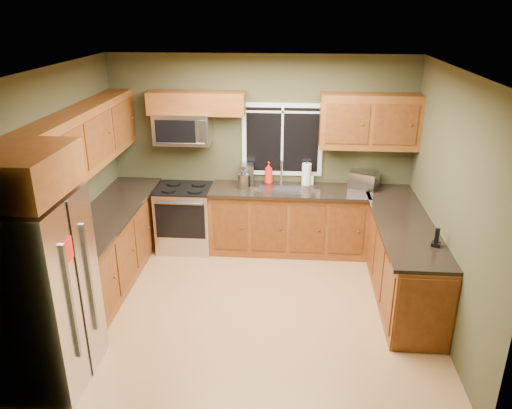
# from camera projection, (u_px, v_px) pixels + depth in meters

# --- Properties ---
(floor) EXTENTS (4.20, 4.20, 0.00)m
(floor) POSITION_uv_depth(u_px,v_px,m) (249.00, 306.00, 5.85)
(floor) COLOR #A47648
(floor) RESTS_ON ground
(ceiling) EXTENTS (4.20, 4.20, 0.00)m
(ceiling) POSITION_uv_depth(u_px,v_px,m) (248.00, 70.00, 4.84)
(ceiling) COLOR white
(ceiling) RESTS_ON back_wall
(back_wall) EXTENTS (4.20, 0.00, 4.20)m
(back_wall) POSITION_uv_depth(u_px,v_px,m) (261.00, 153.00, 7.01)
(back_wall) COLOR #404026
(back_wall) RESTS_ON ground
(front_wall) EXTENTS (4.20, 0.00, 4.20)m
(front_wall) POSITION_uv_depth(u_px,v_px,m) (226.00, 287.00, 3.68)
(front_wall) COLOR #404026
(front_wall) RESTS_ON ground
(left_wall) EXTENTS (0.00, 3.60, 3.60)m
(left_wall) POSITION_uv_depth(u_px,v_px,m) (60.00, 194.00, 5.50)
(left_wall) COLOR #404026
(left_wall) RESTS_ON ground
(right_wall) EXTENTS (0.00, 3.60, 3.60)m
(right_wall) POSITION_uv_depth(u_px,v_px,m) (449.00, 205.00, 5.19)
(right_wall) COLOR #404026
(right_wall) RESTS_ON ground
(window) EXTENTS (1.12, 0.03, 1.02)m
(window) POSITION_uv_depth(u_px,v_px,m) (282.00, 140.00, 6.90)
(window) COLOR white
(window) RESTS_ON back_wall
(base_cabinets_left) EXTENTS (0.60, 2.65, 0.90)m
(base_cabinets_left) POSITION_uv_depth(u_px,v_px,m) (110.00, 248.00, 6.25)
(base_cabinets_left) COLOR brown
(base_cabinets_left) RESTS_ON ground
(countertop_left) EXTENTS (0.65, 2.65, 0.04)m
(countertop_left) POSITION_uv_depth(u_px,v_px,m) (108.00, 214.00, 6.08)
(countertop_left) COLOR black
(countertop_left) RESTS_ON base_cabinets_left
(base_cabinets_back) EXTENTS (2.17, 0.60, 0.90)m
(base_cabinets_back) POSITION_uv_depth(u_px,v_px,m) (288.00, 221.00, 7.04)
(base_cabinets_back) COLOR brown
(base_cabinets_back) RESTS_ON ground
(countertop_back) EXTENTS (2.17, 0.65, 0.04)m
(countertop_back) POSITION_uv_depth(u_px,v_px,m) (289.00, 190.00, 6.84)
(countertop_back) COLOR black
(countertop_back) RESTS_ON base_cabinets_back
(base_cabinets_peninsula) EXTENTS (0.60, 2.52, 0.90)m
(base_cabinets_peninsula) POSITION_uv_depth(u_px,v_px,m) (401.00, 256.00, 6.05)
(base_cabinets_peninsula) COLOR brown
(base_cabinets_peninsula) RESTS_ON ground
(countertop_peninsula) EXTENTS (0.65, 2.50, 0.04)m
(countertop_peninsula) POSITION_uv_depth(u_px,v_px,m) (403.00, 221.00, 5.88)
(countertop_peninsula) COLOR black
(countertop_peninsula) RESTS_ON base_cabinets_peninsula
(upper_cabinets_left) EXTENTS (0.33, 2.65, 0.72)m
(upper_cabinets_left) POSITION_uv_depth(u_px,v_px,m) (85.00, 138.00, 5.74)
(upper_cabinets_left) COLOR brown
(upper_cabinets_left) RESTS_ON left_wall
(upper_cabinets_back_left) EXTENTS (1.30, 0.33, 0.30)m
(upper_cabinets_back_left) POSITION_uv_depth(u_px,v_px,m) (197.00, 103.00, 6.65)
(upper_cabinets_back_left) COLOR brown
(upper_cabinets_back_left) RESTS_ON back_wall
(upper_cabinets_back_right) EXTENTS (1.30, 0.33, 0.72)m
(upper_cabinets_back_right) POSITION_uv_depth(u_px,v_px,m) (370.00, 121.00, 6.56)
(upper_cabinets_back_right) COLOR brown
(upper_cabinets_back_right) RESTS_ON back_wall
(upper_cabinet_over_fridge) EXTENTS (0.72, 0.90, 0.38)m
(upper_cabinet_over_fridge) POSITION_uv_depth(u_px,v_px,m) (19.00, 173.00, 4.02)
(upper_cabinet_over_fridge) COLOR brown
(upper_cabinet_over_fridge) RESTS_ON left_wall
(refrigerator) EXTENTS (0.74, 0.90, 1.80)m
(refrigerator) POSITION_uv_depth(u_px,v_px,m) (41.00, 293.00, 4.44)
(refrigerator) COLOR #B7B7BC
(refrigerator) RESTS_ON ground
(range) EXTENTS (0.76, 0.69, 0.94)m
(range) POSITION_uv_depth(u_px,v_px,m) (186.00, 217.00, 7.11)
(range) COLOR #B7B7BC
(range) RESTS_ON ground
(microwave) EXTENTS (0.76, 0.41, 0.42)m
(microwave) POSITION_uv_depth(u_px,v_px,m) (183.00, 128.00, 6.77)
(microwave) COLOR #B7B7BC
(microwave) RESTS_ON back_wall
(sink) EXTENTS (0.60, 0.42, 0.36)m
(sink) POSITION_uv_depth(u_px,v_px,m) (281.00, 188.00, 6.85)
(sink) COLOR slate
(sink) RESTS_ON countertop_back
(toaster_oven) EXTENTS (0.45, 0.41, 0.23)m
(toaster_oven) POSITION_uv_depth(u_px,v_px,m) (364.00, 180.00, 6.84)
(toaster_oven) COLOR #B7B7BC
(toaster_oven) RESTS_ON countertop_back
(coffee_maker) EXTENTS (0.19, 0.25, 0.29)m
(coffee_maker) POSITION_uv_depth(u_px,v_px,m) (247.00, 175.00, 6.97)
(coffee_maker) COLOR slate
(coffee_maker) RESTS_ON countertop_back
(kettle) EXTENTS (0.18, 0.18, 0.25)m
(kettle) POSITION_uv_depth(u_px,v_px,m) (243.00, 180.00, 6.81)
(kettle) COLOR #B7B7BC
(kettle) RESTS_ON countertop_back
(paper_towel_roll) EXTENTS (0.15, 0.15, 0.34)m
(paper_towel_roll) POSITION_uv_depth(u_px,v_px,m) (306.00, 174.00, 6.95)
(paper_towel_roll) COLOR white
(paper_towel_roll) RESTS_ON countertop_back
(soap_bottle_a) EXTENTS (0.15, 0.15, 0.31)m
(soap_bottle_a) POSITION_uv_depth(u_px,v_px,m) (269.00, 173.00, 7.00)
(soap_bottle_a) COLOR red
(soap_bottle_a) RESTS_ON countertop_back
(soap_bottle_b) EXTENTS (0.10, 0.11, 0.18)m
(soap_bottle_b) POSITION_uv_depth(u_px,v_px,m) (310.00, 178.00, 6.98)
(soap_bottle_b) COLOR white
(soap_bottle_b) RESTS_ON countertop_back
(cordless_phone) EXTENTS (0.12, 0.12, 0.20)m
(cordless_phone) POSITION_uv_depth(u_px,v_px,m) (436.00, 241.00, 5.20)
(cordless_phone) COLOR black
(cordless_phone) RESTS_ON countertop_peninsula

